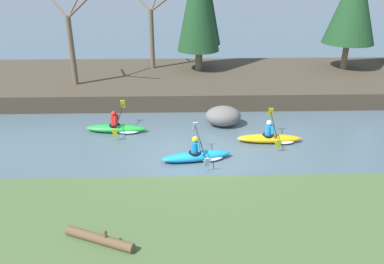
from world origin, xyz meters
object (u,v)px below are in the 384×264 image
Objects in this scene: kayaker_lead at (272,138)px; kayaker_trailing at (119,128)px; boulder_midstream at (223,116)px; driftwood_log at (99,239)px; kayaker_middle at (199,155)px.

kayaker_lead is 1.00× the size of kayaker_trailing.
kayaker_trailing is at bearing -172.33° from boulder_midstream.
kayaker_trailing reaches higher than driftwood_log.
kayaker_lead is 2.68m from boulder_midstream.
boulder_midstream is (1.28, 3.40, 0.27)m from kayaker_middle.
kayaker_middle is 1.00× the size of kayaker_trailing.
kayaker_trailing is 8.17m from driftwood_log.
kayaker_lead reaches higher than driftwood_log.
kayaker_lead is 1.69× the size of boulder_midstream.
kayaker_middle is 6.03m from driftwood_log.
kayaker_trailing is 1.53× the size of driftwood_log.
boulder_midstream is at bearing 88.72° from driftwood_log.
boulder_midstream is at bearing 11.38° from kayaker_trailing.
kayaker_middle is 4.46m from kayaker_trailing.
kayaker_middle is 1.53× the size of driftwood_log.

